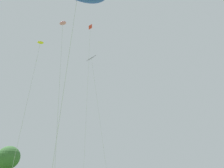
{
  "coord_description": "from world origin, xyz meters",
  "views": [
    {
      "loc": [
        -7.02,
        0.96,
        1.44
      ],
      "look_at": [
        2.76,
        8.87,
        7.51
      ],
      "focal_mm": 31.3,
      "sensor_mm": 36.0,
      "label": 1
    }
  ],
  "objects_px": {
    "small_kite_diamond_red": "(89,46)",
    "small_kite_box_yellow": "(39,49)",
    "small_kite_stunt_black": "(63,28)",
    "tree_oak_right": "(8,158)",
    "small_kite_delta_white": "(92,62)"
  },
  "relations": [
    {
      "from": "small_kite_diamond_red",
      "to": "small_kite_box_yellow",
      "type": "bearing_deg",
      "value": 46.3
    },
    {
      "from": "small_kite_stunt_black",
      "to": "tree_oak_right",
      "type": "distance_m",
      "value": 60.9
    },
    {
      "from": "small_kite_diamond_red",
      "to": "tree_oak_right",
      "type": "bearing_deg",
      "value": -74.23
    },
    {
      "from": "small_kite_stunt_black",
      "to": "small_kite_box_yellow",
      "type": "relative_size",
      "value": 1.08
    },
    {
      "from": "small_kite_diamond_red",
      "to": "small_kite_box_yellow",
      "type": "height_order",
      "value": "small_kite_diamond_red"
    },
    {
      "from": "small_kite_diamond_red",
      "to": "small_kite_delta_white",
      "type": "relative_size",
      "value": 1.21
    },
    {
      "from": "small_kite_box_yellow",
      "to": "tree_oak_right",
      "type": "xyz_separation_m",
      "value": [
        23.65,
        53.4,
        -4.58
      ]
    },
    {
      "from": "small_kite_diamond_red",
      "to": "small_kite_stunt_black",
      "type": "height_order",
      "value": "small_kite_diamond_red"
    },
    {
      "from": "small_kite_box_yellow",
      "to": "small_kite_delta_white",
      "type": "bearing_deg",
      "value": -125.72
    },
    {
      "from": "small_kite_box_yellow",
      "to": "small_kite_diamond_red",
      "type": "bearing_deg",
      "value": -128.74
    },
    {
      "from": "small_kite_diamond_red",
      "to": "small_kite_stunt_black",
      "type": "relative_size",
      "value": 1.51
    },
    {
      "from": "small_kite_stunt_black",
      "to": "small_kite_box_yellow",
      "type": "bearing_deg",
      "value": -3.73
    },
    {
      "from": "small_kite_diamond_red",
      "to": "small_kite_delta_white",
      "type": "height_order",
      "value": "small_kite_diamond_red"
    },
    {
      "from": "small_kite_delta_white",
      "to": "tree_oak_right",
      "type": "distance_m",
      "value": 53.36
    },
    {
      "from": "small_kite_diamond_red",
      "to": "small_kite_delta_white",
      "type": "xyz_separation_m",
      "value": [
        1.5,
        0.88,
        -1.57
      ]
    }
  ]
}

